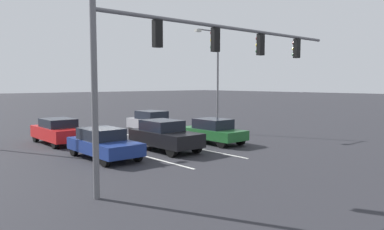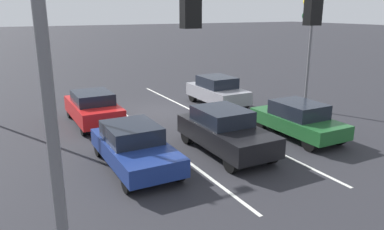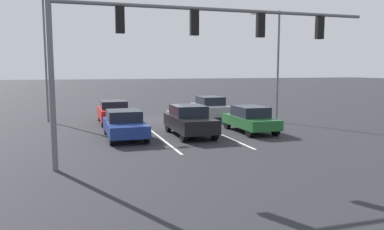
{
  "view_description": "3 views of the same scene",
  "coord_description": "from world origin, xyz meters",
  "px_view_note": "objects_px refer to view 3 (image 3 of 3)",
  "views": [
    {
      "loc": [
        12.1,
        22.78,
        3.68
      ],
      "look_at": [
        -1.39,
        7.22,
        1.91
      ],
      "focal_mm": 35.0,
      "sensor_mm": 36.0,
      "label": 1
    },
    {
      "loc": [
        7.43,
        17.84,
        5.22
      ],
      "look_at": [
        0.89,
        5.55,
        1.31
      ],
      "focal_mm": 35.0,
      "sensor_mm": 36.0,
      "label": 2
    },
    {
      "loc": [
        6.03,
        25.99,
        3.61
      ],
      "look_at": [
        -0.42,
        5.57,
        1.0
      ],
      "focal_mm": 35.0,
      "sensor_mm": 36.0,
      "label": 3
    }
  ],
  "objects_px": {
    "car_red_rightlane_second": "(114,112)",
    "street_lamp_left_shoulder": "(275,58)",
    "car_gray_leftlane_second": "(211,107)",
    "car_navy_rightlane_front": "(125,124)",
    "car_darkgreen_leftlane_front": "(250,119)",
    "traffic_signal_gantry": "(180,36)",
    "street_lamp_right_shoulder": "(47,44)",
    "car_black_midlane_front": "(190,120)"
  },
  "relations": [
    {
      "from": "car_red_rightlane_second",
      "to": "street_lamp_left_shoulder",
      "type": "height_order",
      "value": "street_lamp_left_shoulder"
    },
    {
      "from": "traffic_signal_gantry",
      "to": "street_lamp_right_shoulder",
      "type": "bearing_deg",
      "value": -67.7
    },
    {
      "from": "car_navy_rightlane_front",
      "to": "street_lamp_left_shoulder",
      "type": "relative_size",
      "value": 0.59
    },
    {
      "from": "car_black_midlane_front",
      "to": "car_red_rightlane_second",
      "type": "bearing_deg",
      "value": -60.1
    },
    {
      "from": "car_gray_leftlane_second",
      "to": "street_lamp_left_shoulder",
      "type": "relative_size",
      "value": 0.55
    },
    {
      "from": "car_black_midlane_front",
      "to": "car_gray_leftlane_second",
      "type": "distance_m",
      "value": 7.27
    },
    {
      "from": "traffic_signal_gantry",
      "to": "street_lamp_right_shoulder",
      "type": "relative_size",
      "value": 1.37
    },
    {
      "from": "car_darkgreen_leftlane_front",
      "to": "car_gray_leftlane_second",
      "type": "relative_size",
      "value": 1.03
    },
    {
      "from": "car_darkgreen_leftlane_front",
      "to": "street_lamp_left_shoulder",
      "type": "height_order",
      "value": "street_lamp_left_shoulder"
    },
    {
      "from": "street_lamp_left_shoulder",
      "to": "car_darkgreen_leftlane_front",
      "type": "bearing_deg",
      "value": 44.06
    },
    {
      "from": "street_lamp_right_shoulder",
      "to": "street_lamp_left_shoulder",
      "type": "xyz_separation_m",
      "value": [
        -14.67,
        4.93,
        -0.94
      ]
    },
    {
      "from": "traffic_signal_gantry",
      "to": "street_lamp_left_shoulder",
      "type": "relative_size",
      "value": 1.73
    },
    {
      "from": "car_black_midlane_front",
      "to": "street_lamp_right_shoulder",
      "type": "height_order",
      "value": "street_lamp_right_shoulder"
    },
    {
      "from": "car_navy_rightlane_front",
      "to": "traffic_signal_gantry",
      "type": "bearing_deg",
      "value": 104.57
    },
    {
      "from": "car_gray_leftlane_second",
      "to": "car_red_rightlane_second",
      "type": "bearing_deg",
      "value": 2.17
    },
    {
      "from": "street_lamp_right_shoulder",
      "to": "car_darkgreen_leftlane_front",
      "type": "bearing_deg",
      "value": 144.11
    },
    {
      "from": "car_red_rightlane_second",
      "to": "street_lamp_left_shoulder",
      "type": "xyz_separation_m",
      "value": [
        -10.54,
        2.76,
        3.62
      ]
    },
    {
      "from": "car_navy_rightlane_front",
      "to": "car_gray_leftlane_second",
      "type": "height_order",
      "value": "car_gray_leftlane_second"
    },
    {
      "from": "car_black_midlane_front",
      "to": "car_navy_rightlane_front",
      "type": "bearing_deg",
      "value": -4.61
    },
    {
      "from": "car_darkgreen_leftlane_front",
      "to": "traffic_signal_gantry",
      "type": "bearing_deg",
      "value": 43.47
    },
    {
      "from": "car_red_rightlane_second",
      "to": "car_gray_leftlane_second",
      "type": "bearing_deg",
      "value": -177.83
    },
    {
      "from": "car_red_rightlane_second",
      "to": "street_lamp_left_shoulder",
      "type": "relative_size",
      "value": 0.57
    },
    {
      "from": "traffic_signal_gantry",
      "to": "street_lamp_right_shoulder",
      "type": "xyz_separation_m",
      "value": [
        5.58,
        -13.61,
        0.45
      ]
    },
    {
      "from": "car_navy_rightlane_front",
      "to": "street_lamp_right_shoulder",
      "type": "xyz_separation_m",
      "value": [
        4.11,
        -7.96,
        4.59
      ]
    },
    {
      "from": "traffic_signal_gantry",
      "to": "car_gray_leftlane_second",
      "type": "bearing_deg",
      "value": -115.57
    },
    {
      "from": "car_navy_rightlane_front",
      "to": "car_red_rightlane_second",
      "type": "height_order",
      "value": "car_red_rightlane_second"
    },
    {
      "from": "traffic_signal_gantry",
      "to": "car_red_rightlane_second",
      "type": "bearing_deg",
      "value": -82.73
    },
    {
      "from": "car_gray_leftlane_second",
      "to": "traffic_signal_gantry",
      "type": "distance_m",
      "value": 13.59
    },
    {
      "from": "car_black_midlane_front",
      "to": "car_darkgreen_leftlane_front",
      "type": "height_order",
      "value": "car_black_midlane_front"
    },
    {
      "from": "car_black_midlane_front",
      "to": "traffic_signal_gantry",
      "type": "bearing_deg",
      "value": 69.32
    },
    {
      "from": "car_darkgreen_leftlane_front",
      "to": "traffic_signal_gantry",
      "type": "xyz_separation_m",
      "value": [
        5.73,
        5.43,
        4.12
      ]
    },
    {
      "from": "car_black_midlane_front",
      "to": "street_lamp_left_shoulder",
      "type": "bearing_deg",
      "value": -154.9
    },
    {
      "from": "car_darkgreen_leftlane_front",
      "to": "street_lamp_left_shoulder",
      "type": "xyz_separation_m",
      "value": [
        -3.36,
        -3.25,
        3.63
      ]
    },
    {
      "from": "car_black_midlane_front",
      "to": "street_lamp_left_shoulder",
      "type": "distance_m",
      "value": 8.57
    },
    {
      "from": "car_gray_leftlane_second",
      "to": "street_lamp_right_shoulder",
      "type": "relative_size",
      "value": 0.43
    },
    {
      "from": "car_navy_rightlane_front",
      "to": "traffic_signal_gantry",
      "type": "xyz_separation_m",
      "value": [
        -1.47,
        5.66,
        4.15
      ]
    },
    {
      "from": "car_navy_rightlane_front",
      "to": "street_lamp_right_shoulder",
      "type": "height_order",
      "value": "street_lamp_right_shoulder"
    },
    {
      "from": "street_lamp_right_shoulder",
      "to": "car_red_rightlane_second",
      "type": "bearing_deg",
      "value": 152.15
    },
    {
      "from": "street_lamp_right_shoulder",
      "to": "street_lamp_left_shoulder",
      "type": "relative_size",
      "value": 1.26
    },
    {
      "from": "car_navy_rightlane_front",
      "to": "street_lamp_left_shoulder",
      "type": "height_order",
      "value": "street_lamp_left_shoulder"
    },
    {
      "from": "car_black_midlane_front",
      "to": "car_red_rightlane_second",
      "type": "distance_m",
      "value": 6.99
    },
    {
      "from": "car_navy_rightlane_front",
      "to": "street_lamp_left_shoulder",
      "type": "distance_m",
      "value": 11.57
    }
  ]
}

